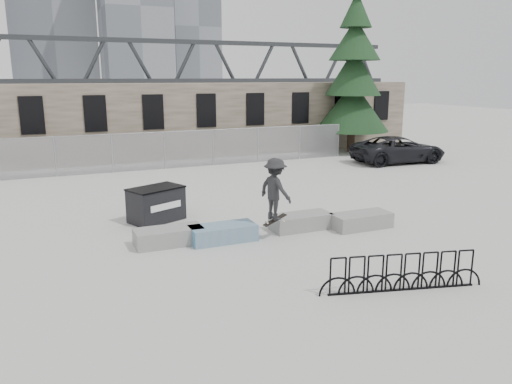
% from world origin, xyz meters
% --- Properties ---
extents(ground, '(120.00, 120.00, 0.00)m').
position_xyz_m(ground, '(0.00, 0.00, 0.00)').
color(ground, '#B7B8B2').
rests_on(ground, ground).
extents(stone_wall, '(36.00, 2.58, 4.50)m').
position_xyz_m(stone_wall, '(0.00, 16.24, 2.26)').
color(stone_wall, brown).
rests_on(stone_wall, ground).
extents(chainlink_fence, '(22.06, 0.06, 2.02)m').
position_xyz_m(chainlink_fence, '(-0.00, 12.50, 1.04)').
color(chainlink_fence, gray).
rests_on(chainlink_fence, ground).
extents(planter_far_left, '(2.00, 0.90, 0.50)m').
position_xyz_m(planter_far_left, '(-2.82, 0.07, 0.27)').
color(planter_far_left, gray).
rests_on(planter_far_left, ground).
extents(planter_center_left, '(2.00, 0.90, 0.50)m').
position_xyz_m(planter_center_left, '(-1.23, -0.27, 0.27)').
color(planter_center_left, teal).
rests_on(planter_center_left, ground).
extents(planter_center_right, '(2.00, 0.90, 0.50)m').
position_xyz_m(planter_center_right, '(1.55, -0.12, 0.27)').
color(planter_center_right, gray).
rests_on(planter_center_right, ground).
extents(planter_offset, '(2.00, 0.90, 0.50)m').
position_xyz_m(planter_offset, '(3.43, -0.80, 0.27)').
color(planter_offset, gray).
rests_on(planter_offset, ground).
extents(dumpster, '(2.11, 1.75, 1.20)m').
position_xyz_m(dumpster, '(-2.61, 2.69, 0.60)').
color(dumpster, black).
rests_on(dumpster, ground).
extents(bike_rack, '(3.93, 1.03, 0.90)m').
position_xyz_m(bike_rack, '(1.41, -5.34, 0.44)').
color(bike_rack, black).
rests_on(bike_rack, ground).
extents(spruce_tree, '(4.77, 4.77, 11.50)m').
position_xyz_m(spruce_tree, '(12.80, 13.79, 4.79)').
color(spruce_tree, '#38281E').
rests_on(spruce_tree, ground).
extents(truss_bridge, '(70.00, 3.00, 9.80)m').
position_xyz_m(truss_bridge, '(10.00, 55.00, 4.13)').
color(truss_bridge, '#2D3033').
rests_on(truss_bridge, ground).
extents(suv, '(5.68, 2.94, 1.53)m').
position_xyz_m(suv, '(12.94, 9.12, 0.77)').
color(suv, black).
rests_on(suv, ground).
extents(skateboarder, '(1.05, 1.38, 2.06)m').
position_xyz_m(skateboarder, '(0.30, -0.74, 1.59)').
color(skateboarder, black).
rests_on(skateboarder, ground).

